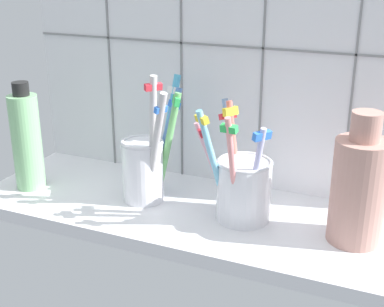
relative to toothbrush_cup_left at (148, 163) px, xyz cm
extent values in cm
cube|color=silver|center=(7.14, -0.43, -6.75)|extent=(64.00, 22.00, 2.00)
cube|color=white|center=(7.14, 11.57, 14.75)|extent=(64.00, 2.00, 45.00)
cube|color=gray|center=(-12.06, 10.47, 14.75)|extent=(0.30, 0.20, 45.00)
cube|color=gray|center=(0.74, 10.47, 14.75)|extent=(0.30, 0.20, 45.00)
cube|color=gray|center=(13.54, 10.47, 14.75)|extent=(0.30, 0.20, 45.00)
cube|color=gray|center=(26.34, 10.47, 14.75)|extent=(0.30, 0.20, 45.00)
cube|color=gray|center=(7.14, 10.47, 15.80)|extent=(64.00, 0.20, 0.30)
cylinder|color=white|center=(-0.54, -0.25, -1.27)|extent=(6.01, 6.01, 8.96)
torus|color=silver|center=(-0.54, -0.25, 3.21)|extent=(6.21, 6.21, 0.50)
cylinder|color=silver|center=(2.38, -2.20, 3.11)|extent=(5.49, 3.44, 17.18)
cube|color=blue|center=(3.82, -2.92, 9.23)|extent=(1.55, 2.00, 0.98)
cylinder|color=#6DBC6B|center=(2.73, 1.08, 2.49)|extent=(4.11, 3.20, 15.90)
cube|color=green|center=(3.84, 1.82, 9.20)|extent=(2.11, 2.52, 1.28)
cylinder|color=#5483C8|center=(1.40, 2.81, 2.45)|extent=(4.22, 5.81, 15.91)
cube|color=blue|center=(2.37, 4.30, 7.89)|extent=(2.40, 2.06, 1.20)
cylinder|color=#4EB2DE|center=(1.18, 4.20, 3.21)|extent=(2.67, 6.22, 17.43)
cube|color=white|center=(1.67, 5.95, 9.53)|extent=(2.35, 1.64, 1.21)
cylinder|color=silver|center=(1.78, -1.61, 4.07)|extent=(2.89, 2.73, 18.95)
cube|color=#E5333F|center=(2.39, -2.15, 11.94)|extent=(2.23, 2.34, 0.96)
cylinder|color=white|center=(14.82, -0.25, -1.60)|extent=(7.38, 7.38, 8.30)
torus|color=silver|center=(14.82, -0.25, 2.55)|extent=(7.51, 7.51, 0.50)
cylinder|color=#E77566|center=(12.51, 2.20, 2.20)|extent=(3.67, 2.54, 15.25)
cube|color=yellow|center=(11.55, 2.73, 8.34)|extent=(1.94, 2.43, 1.28)
cylinder|color=#E9AABD|center=(11.19, -1.85, 1.41)|extent=(5.30, 3.99, 13.81)
cube|color=#E5333F|center=(9.55, -2.97, 7.02)|extent=(2.33, 2.71, 1.24)
cylinder|color=#7495C8|center=(12.37, 2.22, 2.15)|extent=(5.50, 4.83, 15.30)
cube|color=#E5333F|center=(10.92, 3.44, 7.41)|extent=(2.36, 2.52, 1.06)
cylinder|color=#BFC1F4|center=(16.81, -2.36, 1.55)|extent=(3.30, 2.62, 13.96)
cube|color=blue|center=(17.71, -2.98, 7.47)|extent=(2.19, 2.59, 1.16)
cylinder|color=#7AC4E4|center=(11.53, -2.99, 2.49)|extent=(4.05, 5.11, 15.93)
cube|color=yellow|center=(10.35, -4.60, 9.17)|extent=(2.36, 2.11, 1.10)
cylinder|color=pink|center=(14.45, -4.06, 2.40)|extent=(1.39, 4.56, 15.70)
cube|color=green|center=(14.25, -5.49, 8.69)|extent=(2.20, 1.31, 1.06)
cylinder|color=tan|center=(29.54, -0.72, 0.94)|extent=(6.76, 6.76, 13.38)
cylinder|color=tan|center=(29.54, -0.72, 9.41)|extent=(3.64, 3.64, 3.54)
cylinder|color=#8BCC8C|center=(-18.86, -3.33, 1.57)|extent=(4.45, 4.45, 14.64)
cylinder|color=black|center=(-18.86, -3.33, 9.89)|extent=(2.45, 2.45, 2.00)
camera|label=1|loc=(34.34, -63.37, 28.62)|focal=49.90mm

